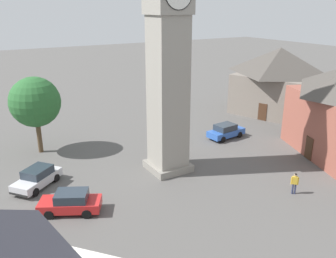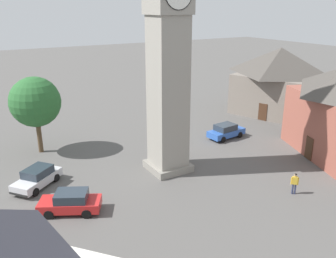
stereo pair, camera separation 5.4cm
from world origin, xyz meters
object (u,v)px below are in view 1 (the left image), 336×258
pedestrian (295,182)px  building_corner_back (278,81)px  clock_tower (168,8)px  car_red_corner (226,131)px  tree (35,102)px  car_silver_kerb (37,178)px  car_blue_kerb (70,202)px

pedestrian → building_corner_back: 21.70m
clock_tower → pedestrian: clock_tower is taller
car_red_corner → building_corner_back: 12.47m
clock_tower → tree: bearing=132.1°
car_silver_kerb → pedestrian: size_ratio=2.52×
pedestrian → car_red_corner: bearing=74.8°
clock_tower → pedestrian: bearing=-55.0°
clock_tower → car_red_corner: size_ratio=5.25×
car_red_corner → building_corner_back: bearing=18.7°
car_blue_kerb → building_corner_back: bearing=18.3°
car_blue_kerb → car_silver_kerb: (-1.18, 4.90, 0.00)m
car_silver_kerb → clock_tower: bearing=-13.2°
car_red_corner → tree: tree is taller
car_blue_kerb → tree: 12.71m
car_blue_kerb → pedestrian: 16.19m
car_blue_kerb → pedestrian: bearing=-21.6°
car_silver_kerb → tree: 8.41m
clock_tower → car_blue_kerb: clock_tower is taller
car_silver_kerb → building_corner_back: 31.38m
clock_tower → car_silver_kerb: size_ratio=5.26×
building_corner_back → clock_tower: bearing=-160.4°
tree → building_corner_back: bearing=-4.3°
clock_tower → tree: (-8.59, 9.51, -8.23)m
car_red_corner → pedestrian: size_ratio=2.53×
car_blue_kerb → clock_tower: bearing=15.3°
tree → car_blue_kerb: bearing=-92.5°
car_blue_kerb → car_silver_kerb: bearing=103.6°
tree → clock_tower: bearing=-47.9°
building_corner_back → pedestrian: bearing=-132.7°
car_red_corner → car_silver_kerb: bearing=-176.9°
car_blue_kerb → building_corner_back: (29.61, 9.80, 3.56)m
car_silver_kerb → car_red_corner: same height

